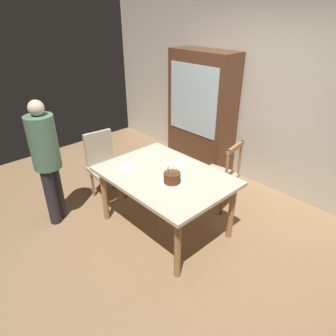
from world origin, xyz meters
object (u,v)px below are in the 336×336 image
object	(u,v)px
birthday_cake	(172,178)
chair_spindle_back	(220,176)
plate_near_celebrant	(126,168)
plate_far_side	(176,165)
chair_upholstered	(104,162)
china_cabinet	(201,113)
person_celebrant	(46,157)
dining_table	(165,181)

from	to	relation	value
birthday_cake	chair_spindle_back	xyz separation A→B (m)	(-0.05, 0.94, -0.36)
plate_near_celebrant	plate_far_side	distance (m)	0.59
chair_upholstered	china_cabinet	world-z (taller)	china_cabinet
plate_near_celebrant	chair_upholstered	world-z (taller)	chair_upholstered
chair_upholstered	person_celebrant	world-z (taller)	person_celebrant
plate_near_celebrant	plate_far_side	world-z (taller)	same
plate_far_side	chair_upholstered	distance (m)	1.15
dining_table	chair_upholstered	xyz separation A→B (m)	(-1.14, -0.12, -0.14)
china_cabinet	birthday_cake	bearing A→B (deg)	-58.06
plate_near_celebrant	plate_far_side	xyz separation A→B (m)	(0.34, 0.48, 0.00)
dining_table	birthday_cake	distance (m)	0.26
birthday_cake	plate_near_celebrant	distance (m)	0.63
china_cabinet	plate_far_side	bearing A→B (deg)	-60.37
plate_far_side	plate_near_celebrant	bearing A→B (deg)	-124.93
dining_table	chair_spindle_back	size ratio (longest dim) A/B	1.58
chair_upholstered	person_celebrant	size ratio (longest dim) A/B	0.60
plate_far_side	chair_spindle_back	world-z (taller)	chair_spindle_back
plate_far_side	chair_upholstered	size ratio (longest dim) A/B	0.23
chair_spindle_back	china_cabinet	distance (m)	1.29
dining_table	chair_spindle_back	world-z (taller)	chair_spindle_back
chair_spindle_back	plate_near_celebrant	bearing A→B (deg)	-116.81
plate_near_celebrant	chair_upholstered	bearing A→B (deg)	170.29
plate_far_side	chair_spindle_back	size ratio (longest dim) A/B	0.23
plate_far_side	china_cabinet	world-z (taller)	china_cabinet
chair_spindle_back	dining_table	bearing A→B (deg)	-99.55
plate_far_side	chair_spindle_back	xyz separation A→B (m)	(0.22, 0.62, -0.31)
plate_far_side	chair_upholstered	world-z (taller)	chair_upholstered
plate_near_celebrant	plate_far_side	bearing A→B (deg)	55.07
birthday_cake	plate_far_side	world-z (taller)	birthday_cake
person_celebrant	dining_table	bearing A→B (deg)	39.77
plate_near_celebrant	chair_spindle_back	bearing A→B (deg)	63.19
dining_table	plate_far_side	world-z (taller)	plate_far_side
birthday_cake	chair_spindle_back	world-z (taller)	birthday_cake
china_cabinet	plate_near_celebrant	bearing A→B (deg)	-77.15
plate_far_side	person_celebrant	size ratio (longest dim) A/B	0.14
dining_table	chair_upholstered	bearing A→B (deg)	-174.11
dining_table	birthday_cake	size ratio (longest dim) A/B	5.36
chair_upholstered	person_celebrant	distance (m)	0.86
chair_upholstered	plate_near_celebrant	bearing A→B (deg)	-9.71
chair_spindle_back	birthday_cake	bearing A→B (deg)	-86.92
dining_table	plate_near_celebrant	size ratio (longest dim) A/B	6.83
chair_upholstered	birthday_cake	bearing A→B (deg)	1.73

